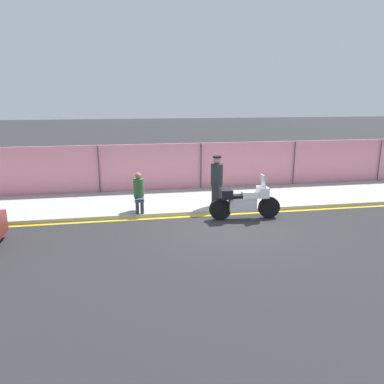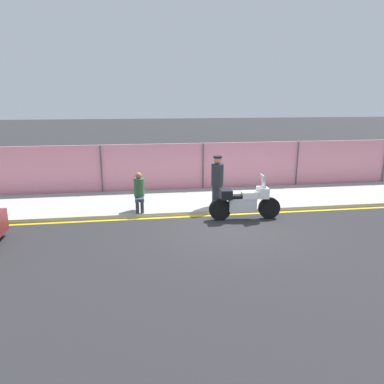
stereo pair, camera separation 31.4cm
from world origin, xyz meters
TOP-DOWN VIEW (x-y plane):
  - ground_plane at (0.00, 0.00)m, footprint 120.00×120.00m
  - sidewalk at (0.00, 2.99)m, footprint 31.27×3.34m
  - curb_paint_stripe at (0.00, 1.23)m, footprint 31.27×0.18m
  - storefront_fence at (0.00, 4.75)m, footprint 29.71×0.17m
  - motorcycle at (0.65, 0.67)m, footprint 2.37×0.57m
  - officer_standing at (0.01, 1.89)m, footprint 0.43×0.43m
  - person_seated_on_curb at (-2.73, 1.79)m, footprint 0.35×0.67m

SIDE VIEW (x-z plane):
  - ground_plane at x=0.00m, z-range 0.00..0.00m
  - curb_paint_stripe at x=0.00m, z-range 0.00..0.01m
  - sidewalk at x=0.00m, z-range 0.00..0.13m
  - motorcycle at x=0.65m, z-range -0.14..1.34m
  - person_seated_on_curb at x=-2.73m, z-range 0.20..1.52m
  - storefront_fence at x=0.00m, z-range 0.00..2.05m
  - officer_standing at x=0.01m, z-range 0.15..1.95m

